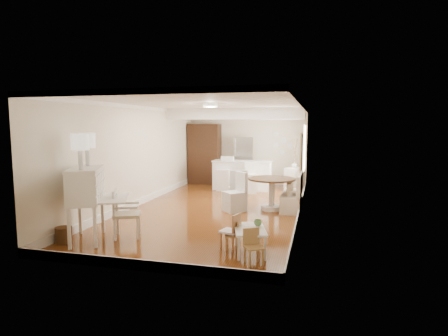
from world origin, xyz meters
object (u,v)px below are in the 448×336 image
at_px(kids_chair_a, 232,235).
at_px(bar_stool_right, 251,178).
at_px(kids_chair_b, 230,230).
at_px(bar_stool_left, 225,174).
at_px(breakfast_counter, 242,175).
at_px(wicker_basket, 64,235).
at_px(slip_chair_far, 238,188).
at_px(dining_table, 272,194).
at_px(sideboard, 295,179).
at_px(pantry_cabinet, 205,154).
at_px(gustavian_armchair, 127,214).
at_px(slip_chair_near, 234,192).
at_px(kids_chair_c, 254,247).
at_px(fridge, 253,162).
at_px(secretary_bureau, 86,204).

distance_m(kids_chair_a, bar_stool_right, 5.72).
xyz_separation_m(kids_chair_a, kids_chair_b, (-0.04, 0.05, 0.07)).
bearing_deg(bar_stool_left, kids_chair_b, -66.03).
bearing_deg(breakfast_counter, bar_stool_left, -155.36).
relative_size(wicker_basket, slip_chair_far, 0.30).
height_order(kids_chair_b, slip_chair_far, slip_chair_far).
distance_m(kids_chair_b, dining_table, 3.35).
xyz_separation_m(wicker_basket, sideboard, (3.94, 7.00, 0.25)).
distance_m(wicker_basket, pantry_cabinet, 7.84).
bearing_deg(pantry_cabinet, gustavian_armchair, -85.56).
relative_size(slip_chair_near, pantry_cabinet, 0.45).
bearing_deg(slip_chair_far, sideboard, -133.42).
bearing_deg(kids_chair_b, sideboard, -171.61).
bearing_deg(bar_stool_left, kids_chair_c, -63.05).
bearing_deg(dining_table, slip_chair_near, -156.49).
bearing_deg(fridge, kids_chair_b, -83.51).
distance_m(slip_chair_near, pantry_cabinet, 4.90).
relative_size(secretary_bureau, breakfast_counter, 0.70).
bearing_deg(bar_stool_right, sideboard, 22.71).
bearing_deg(slip_chair_far, pantry_cabinet, -77.70).
xyz_separation_m(gustavian_armchair, kids_chair_c, (2.73, -0.86, -0.19)).
height_order(slip_chair_far, fridge, fridge).
distance_m(pantry_cabinet, fridge, 1.92).
height_order(dining_table, fridge, fridge).
relative_size(kids_chair_a, sideboard, 0.62).
distance_m(kids_chair_a, kids_chair_c, 0.83).
height_order(gustavian_armchair, breakfast_counter, breakfast_counter).
distance_m(gustavian_armchair, kids_chair_c, 2.87).
xyz_separation_m(fridge, sideboard, (1.59, -0.73, -0.50)).
bearing_deg(slip_chair_far, kids_chair_a, 82.74).
bearing_deg(gustavian_armchair, secretary_bureau, 98.35).
distance_m(bar_stool_right, fridge, 1.68).
xyz_separation_m(kids_chair_c, breakfast_counter, (-1.58, 6.90, 0.22)).
xyz_separation_m(slip_chair_near, sideboard, (1.33, 3.59, -0.11)).
height_order(gustavian_armchair, kids_chair_b, gustavian_armchair).
bearing_deg(wicker_basket, gustavian_armchair, 33.02).
xyz_separation_m(dining_table, bar_stool_right, (-0.98, 2.30, 0.08)).
height_order(breakfast_counter, pantry_cabinet, pantry_cabinet).
relative_size(kids_chair_a, breakfast_counter, 0.26).
distance_m(wicker_basket, fridge, 8.12).
bearing_deg(slip_chair_near, kids_chair_b, -32.26).
bearing_deg(slip_chair_far, wicker_basket, 40.70).
xyz_separation_m(gustavian_armchair, pantry_cabinet, (-0.55, 7.12, 0.66)).
height_order(bar_stool_right, sideboard, bar_stool_right).
bearing_deg(bar_stool_left, secretary_bureau, -92.30).
distance_m(bar_stool_left, pantry_cabinet, 1.85).
bearing_deg(gustavian_armchair, breakfast_counter, -33.66).
xyz_separation_m(kids_chair_a, kids_chair_c, (0.52, -0.65, 0.03)).
xyz_separation_m(secretary_bureau, bar_stool_right, (2.20, 5.86, -0.21)).
bearing_deg(kids_chair_a, bar_stool_right, 173.07).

